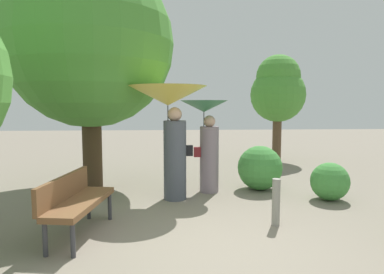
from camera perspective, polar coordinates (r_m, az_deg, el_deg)
name	(u,v)px	position (r m, az deg, el deg)	size (l,w,h in m)	color
ground_plane	(206,249)	(4.46, 2.41, -18.37)	(40.00, 40.00, 0.00)	gray
person_left	(170,113)	(6.34, -3.75, 4.04)	(1.45, 1.45, 2.15)	#474C56
person_right	(207,132)	(6.90, 2.46, 0.90)	(0.97, 0.97, 1.89)	gray
park_bench	(75,199)	(4.98, -19.06, -9.85)	(0.70, 1.56, 0.83)	#38383D
tree_near_right	(278,89)	(11.18, 14.29, 7.78)	(1.73, 1.73, 3.38)	brown
tree_mid_left	(89,30)	(7.72, -16.97, 16.80)	(3.54, 3.54, 5.32)	#42301E
bush_path_right	(330,181)	(6.93, 22.20, -6.95)	(0.71, 0.71, 0.71)	#428C3D
bush_behind_bench	(260,168)	(7.32, 11.36, -5.12)	(0.94, 0.94, 0.94)	#428C3D
path_marker_post	(276,202)	(5.28, 13.97, -10.61)	(0.12, 0.12, 0.71)	gray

